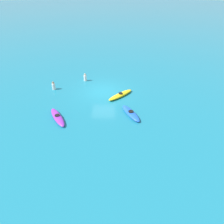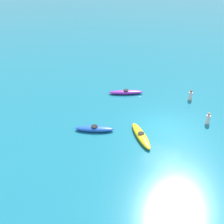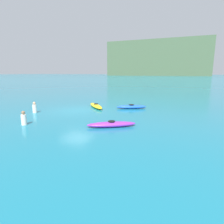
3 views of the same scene
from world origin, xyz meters
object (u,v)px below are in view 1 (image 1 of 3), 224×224
kayak_yellow (121,95)px  person_near_shore (85,78)px  kayak_purple (58,117)px  kayak_blue (131,113)px  person_by_kayaks (54,86)px

kayak_yellow → person_near_shore: size_ratio=3.01×
kayak_purple → kayak_yellow: same height
kayak_yellow → person_near_shore: 5.23m
kayak_blue → kayak_yellow: bearing=-165.3°
person_near_shore → person_by_kayaks: (2.12, -3.01, 0.00)m
person_by_kayaks → person_near_shore: bearing=125.2°
person_near_shore → kayak_blue: bearing=35.9°
kayak_yellow → person_near_shore: bearing=-131.1°
kayak_blue → person_by_kayaks: 8.95m
kayak_purple → kayak_yellow: (-3.80, 5.27, -0.00)m
kayak_yellow → person_by_kayaks: person_by_kayaks is taller
kayak_blue → person_near_shore: person_near_shore is taller
kayak_purple → person_near_shore: (-7.24, 1.34, 0.22)m
kayak_yellow → person_near_shore: person_near_shore is taller
kayak_purple → person_by_kayaks: bearing=-161.9°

